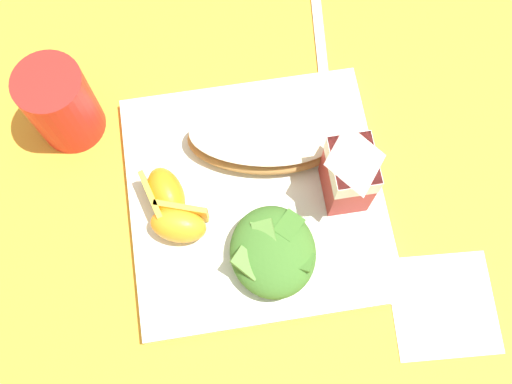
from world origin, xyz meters
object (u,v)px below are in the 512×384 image
at_px(orange_wedge_front, 165,194).
at_px(paper_napkin, 443,305).
at_px(orange_wedge_middle, 179,224).
at_px(drinking_red_cup, 61,105).
at_px(cheesy_pizza_bread, 263,139).
at_px(green_salad_pile, 273,251).
at_px(white_plate, 256,197).
at_px(metal_fork, 318,24).
at_px(milk_carton, 350,171).

xyz_separation_m(orange_wedge_front, paper_napkin, (0.16, 0.28, -0.03)).
xyz_separation_m(orange_wedge_middle, drinking_red_cup, (-0.15, -0.11, 0.02)).
bearing_deg(orange_wedge_front, cheesy_pizza_bread, 112.10).
bearing_deg(green_salad_pile, white_plate, -174.65).
distance_m(metal_fork, drinking_red_cup, 0.33).
bearing_deg(orange_wedge_front, orange_wedge_middle, 17.29).
bearing_deg(drinking_red_cup, orange_wedge_middle, 36.41).
bearing_deg(green_salad_pile, milk_carton, 124.66).
bearing_deg(orange_wedge_middle, metal_fork, 140.27).
bearing_deg(cheesy_pizza_bread, metal_fork, 148.69).
relative_size(cheesy_pizza_bread, orange_wedge_front, 2.69).
xyz_separation_m(cheesy_pizza_bread, paper_napkin, (0.21, 0.16, -0.03)).
distance_m(milk_carton, orange_wedge_middle, 0.19).
bearing_deg(metal_fork, cheesy_pizza_bread, -31.31).
relative_size(cheesy_pizza_bread, paper_napkin, 1.66).
height_order(green_salad_pile, drinking_red_cup, drinking_red_cup).
height_order(cheesy_pizza_bread, green_salad_pile, green_salad_pile).
distance_m(white_plate, green_salad_pile, 0.08).
height_order(cheesy_pizza_bread, orange_wedge_middle, orange_wedge_middle).
xyz_separation_m(orange_wedge_front, drinking_red_cup, (-0.11, -0.10, 0.02)).
relative_size(cheesy_pizza_bread, milk_carton, 1.66).
bearing_deg(white_plate, orange_wedge_front, -96.00).
xyz_separation_m(white_plate, drinking_red_cup, (-0.13, -0.20, 0.04)).
relative_size(green_salad_pile, orange_wedge_front, 1.48).
relative_size(white_plate, green_salad_pile, 2.80).
distance_m(milk_carton, orange_wedge_front, 0.20).
bearing_deg(milk_carton, green_salad_pile, -55.34).
height_order(white_plate, orange_wedge_middle, orange_wedge_middle).
distance_m(orange_wedge_middle, drinking_red_cup, 0.19).
bearing_deg(metal_fork, green_salad_pile, -20.48).
height_order(green_salad_pile, orange_wedge_middle, green_salad_pile).
xyz_separation_m(cheesy_pizza_bread, milk_carton, (0.07, 0.08, 0.04)).
distance_m(cheesy_pizza_bread, milk_carton, 0.11).
height_order(milk_carton, orange_wedge_middle, milk_carton).
relative_size(white_plate, metal_fork, 1.48).
distance_m(white_plate, milk_carton, 0.12).
relative_size(paper_napkin, metal_fork, 0.58).
relative_size(cheesy_pizza_bread, orange_wedge_middle, 2.66).
bearing_deg(paper_napkin, metal_fork, -169.75).
xyz_separation_m(white_plate, paper_napkin, (0.15, 0.18, -0.01)).
height_order(orange_wedge_middle, metal_fork, orange_wedge_middle).
distance_m(cheesy_pizza_bread, paper_napkin, 0.26).
height_order(metal_fork, drinking_red_cup, drinking_red_cup).
xyz_separation_m(orange_wedge_middle, metal_fork, (-0.24, 0.20, -0.03)).
bearing_deg(orange_wedge_middle, drinking_red_cup, -143.59).
bearing_deg(green_salad_pile, orange_wedge_middle, -115.88).
relative_size(white_plate, drinking_red_cup, 2.68).
bearing_deg(orange_wedge_front, milk_carton, 84.28).
height_order(white_plate, metal_fork, white_plate).
bearing_deg(white_plate, drinking_red_cup, -122.34).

